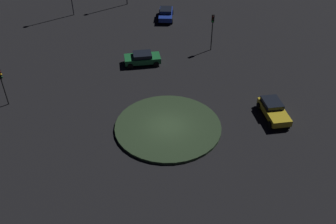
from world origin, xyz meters
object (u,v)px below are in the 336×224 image
Objects in this scene: traffic_light_north at (212,25)px; car_yellow at (274,110)px; car_green at (142,58)px; traffic_light_west at (2,80)px; car_blue at (166,13)px.

car_yellow is at bearing 37.86° from traffic_light_north.
traffic_light_west is (-11.79, -8.86, 2.00)m from car_green.
traffic_light_west is at bearing -42.03° from traffic_light_north.
car_green is 0.98× the size of traffic_light_north.
traffic_light_west is at bearing -103.21° from car_yellow.
car_blue is 13.12m from car_green.
traffic_light_north reaches higher than traffic_light_west.
traffic_light_north reaches higher than car_yellow.
traffic_light_north is at bearing -148.14° from car_blue.
car_green is 15.89m from car_yellow.
traffic_light_north is at bearing -170.10° from car_yellow.
car_yellow is 1.14× the size of traffic_light_west.
traffic_light_north is (7.74, 3.99, 2.42)m from car_green.
car_blue is 24.76m from car_yellow.
car_yellow reaches higher than car_green.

